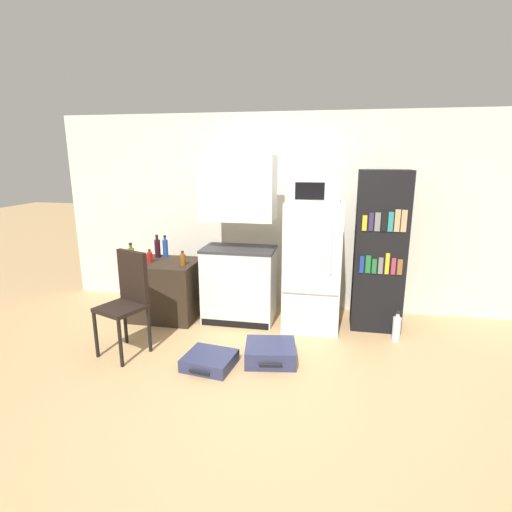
% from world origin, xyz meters
% --- Properties ---
extents(ground_plane, '(24.00, 24.00, 0.00)m').
position_xyz_m(ground_plane, '(0.00, 0.00, 0.00)').
color(ground_plane, tan).
extents(wall_back, '(6.40, 0.10, 2.49)m').
position_xyz_m(wall_back, '(0.20, 2.00, 1.24)').
color(wall_back, silver).
rests_on(wall_back, ground_plane).
extents(side_table, '(0.78, 0.66, 0.71)m').
position_xyz_m(side_table, '(-1.36, 1.27, 0.36)').
color(side_table, '#2D2319').
rests_on(side_table, ground_plane).
extents(kitchen_hutch, '(0.86, 0.51, 1.97)m').
position_xyz_m(kitchen_hutch, '(-0.45, 1.35, 0.92)').
color(kitchen_hutch, silver).
rests_on(kitchen_hutch, ground_plane).
extents(refrigerator, '(0.64, 0.60, 1.47)m').
position_xyz_m(refrigerator, '(0.43, 1.31, 0.74)').
color(refrigerator, silver).
rests_on(refrigerator, ground_plane).
extents(microwave, '(0.53, 0.38, 0.27)m').
position_xyz_m(microwave, '(0.43, 1.31, 1.61)').
color(microwave, silver).
rests_on(microwave, refrigerator).
extents(bookshelf, '(0.56, 0.36, 1.82)m').
position_xyz_m(bookshelf, '(1.17, 1.43, 0.91)').
color(bookshelf, black).
rests_on(bookshelf, ground_plane).
extents(bottle_wine_dark, '(0.07, 0.07, 0.29)m').
position_xyz_m(bottle_wine_dark, '(-1.54, 1.47, 0.83)').
color(bottle_wine_dark, black).
rests_on(bottle_wine_dark, side_table).
extents(bottle_ketchup_red, '(0.07, 0.07, 0.16)m').
position_xyz_m(bottle_ketchup_red, '(-1.52, 1.21, 0.78)').
color(bottle_ketchup_red, '#AD1914').
rests_on(bottle_ketchup_red, side_table).
extents(bottle_blue_soda, '(0.07, 0.07, 0.27)m').
position_xyz_m(bottle_blue_soda, '(-1.46, 1.53, 0.83)').
color(bottle_blue_soda, '#1E47A3').
rests_on(bottle_blue_soda, side_table).
extents(bottle_olive_oil, '(0.07, 0.07, 0.28)m').
position_xyz_m(bottle_olive_oil, '(-1.64, 0.99, 0.83)').
color(bottle_olive_oil, '#566619').
rests_on(bottle_olive_oil, side_table).
extents(bottle_amber_beer, '(0.07, 0.07, 0.17)m').
position_xyz_m(bottle_amber_beer, '(-1.08, 1.16, 0.78)').
color(bottle_amber_beer, brown).
rests_on(bottle_amber_beer, side_table).
extents(chair, '(0.52, 0.52, 1.05)m').
position_xyz_m(chair, '(-1.36, 0.35, 0.62)').
color(chair, black).
rests_on(chair, ground_plane).
extents(suitcase_large_flat, '(0.51, 0.48, 0.12)m').
position_xyz_m(suitcase_large_flat, '(-0.47, 0.18, 0.06)').
color(suitcase_large_flat, navy).
rests_on(suitcase_large_flat, ground_plane).
extents(suitcase_small_flat, '(0.55, 0.52, 0.17)m').
position_xyz_m(suitcase_small_flat, '(0.09, 0.41, 0.09)').
color(suitcase_small_flat, navy).
rests_on(suitcase_small_flat, ground_plane).
extents(water_bottle_front, '(0.09, 0.09, 0.34)m').
position_xyz_m(water_bottle_front, '(1.37, 1.11, 0.14)').
color(water_bottle_front, silver).
rests_on(water_bottle_front, ground_plane).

